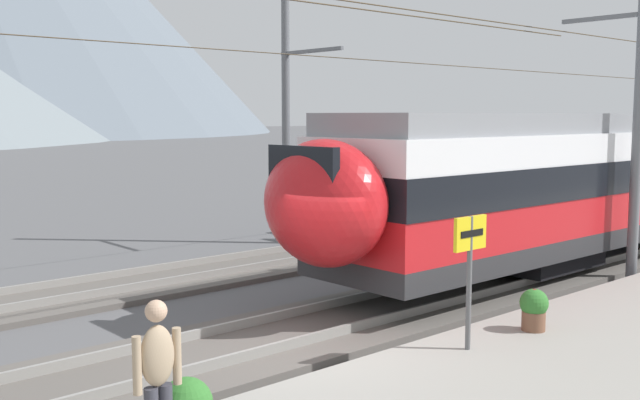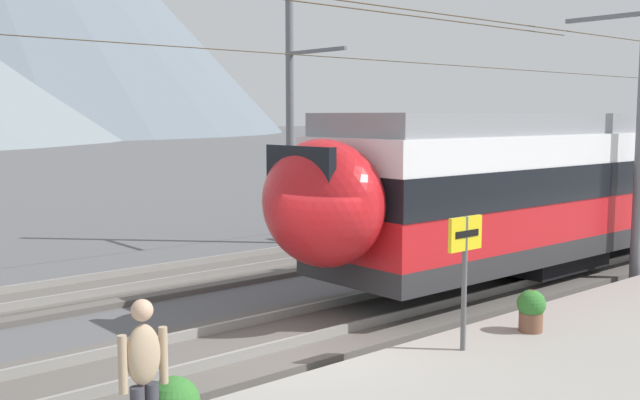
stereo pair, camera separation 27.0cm
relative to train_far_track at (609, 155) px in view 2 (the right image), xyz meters
The scene contains 9 objects.
ground_plane 22.27m from the train_far_track, 162.99° to the right, with size 400.00×400.00×0.00m, color #565659.
track_near 21.93m from the train_far_track, 166.11° to the right, with size 120.00×3.00×0.28m.
track_far 21.30m from the train_far_track, behind, with size 120.00×3.00×0.28m.
train_far_track is the anchor object (origin of this frame).
catenary_mast_mid 13.88m from the train_far_track, 149.70° to the right, with size 44.55×2.12×8.17m.
catenary_mast_far_side 14.78m from the train_far_track, behind, with size 44.55×2.56×8.17m.
platform_sign 21.17m from the train_far_track, 157.13° to the right, with size 0.70×0.08×2.01m.
passenger_walking 26.23m from the train_far_track, 161.15° to the right, with size 0.53×0.22×1.69m.
potted_plant_by_shelter 19.81m from the train_far_track, 155.05° to the right, with size 0.46×0.46×0.69m.
Camera 2 is at (-6.90, -8.50, 3.80)m, focal length 41.62 mm.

